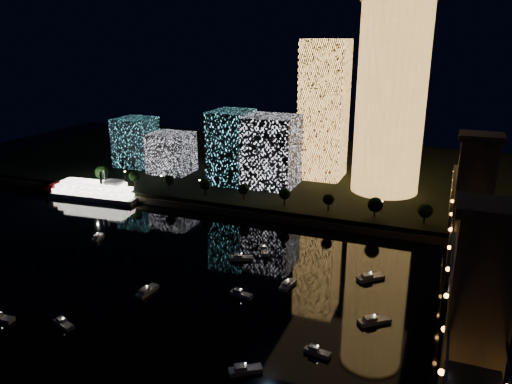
% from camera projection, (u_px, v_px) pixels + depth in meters
% --- Properties ---
extents(ground, '(520.00, 520.00, 0.00)m').
position_uv_depth(ground, '(221.00, 319.00, 144.67)').
color(ground, black).
rests_on(ground, ground).
extents(far_bank, '(420.00, 160.00, 5.00)m').
position_uv_depth(far_bank, '(341.00, 173.00, 285.64)').
color(far_bank, black).
rests_on(far_bank, ground).
extents(seawall, '(420.00, 6.00, 3.00)m').
position_uv_depth(seawall, '(302.00, 220.00, 216.85)').
color(seawall, '#6B5E4C').
rests_on(seawall, ground).
extents(tower_cylindrical, '(34.00, 34.00, 89.87)m').
position_uv_depth(tower_cylindrical, '(391.00, 98.00, 232.90)').
color(tower_cylindrical, '#F6AC4E').
rests_on(tower_cylindrical, far_bank).
extents(tower_rectangular, '(22.46, 22.46, 71.48)m').
position_uv_depth(tower_rectangular, '(324.00, 110.00, 259.94)').
color(tower_rectangular, '#F6AC4E').
rests_on(tower_rectangular, far_bank).
extents(midrise_blocks, '(109.95, 33.53, 36.99)m').
position_uv_depth(midrise_blocks, '(215.00, 148.00, 263.69)').
color(midrise_blocks, white).
rests_on(midrise_blocks, far_bank).
extents(truss_bridge, '(13.00, 266.00, 50.00)m').
position_uv_depth(truss_bridge, '(469.00, 306.00, 120.21)').
color(truss_bridge, navy).
rests_on(truss_bridge, ground).
extents(riverboat, '(51.05, 14.13, 15.19)m').
position_uv_depth(riverboat, '(91.00, 191.00, 249.36)').
color(riverboat, silver).
rests_on(riverboat, ground).
extents(motorboats, '(119.73, 78.31, 2.78)m').
position_uv_depth(motorboats, '(231.00, 292.00, 157.87)').
color(motorboats, silver).
rests_on(motorboats, ground).
extents(esplanade_trees, '(166.48, 6.98, 8.99)m').
position_uv_depth(esplanade_trees, '(239.00, 188.00, 230.85)').
color(esplanade_trees, black).
rests_on(esplanade_trees, far_bank).
extents(street_lamps, '(132.70, 0.70, 5.65)m').
position_uv_depth(street_lamps, '(241.00, 188.00, 237.14)').
color(street_lamps, black).
rests_on(street_lamps, far_bank).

